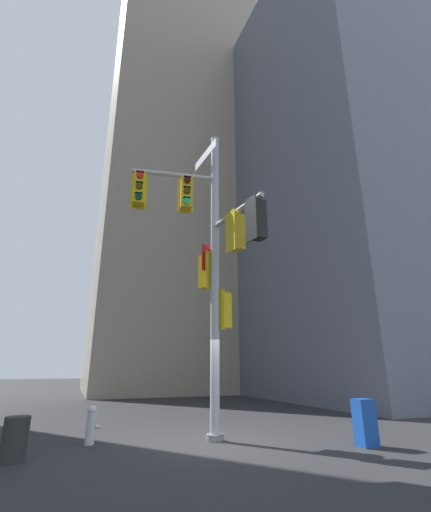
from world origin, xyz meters
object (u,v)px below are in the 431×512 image
Objects in this scene: newspaper_box at (365,422)px; trash_bin at (15,439)px; signal_pole_assembly at (209,249)px; fire_hydrant at (91,424)px.

trash_bin is at bearing 168.89° from newspaper_box.
signal_pole_assembly is 10.82× the size of trash_bin.
fire_hydrant is at bearing 37.98° from trash_bin.
fire_hydrant is 6.61m from newspaper_box.
newspaper_box reaches higher than trash_bin.
newspaper_box is 7.70m from trash_bin.
newspaper_box is at bearing -23.73° from fire_hydrant.
signal_pole_assembly reaches higher than newspaper_box.
fire_hydrant is 1.07× the size of trash_bin.
signal_pole_assembly is 5.38m from fire_hydrant.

